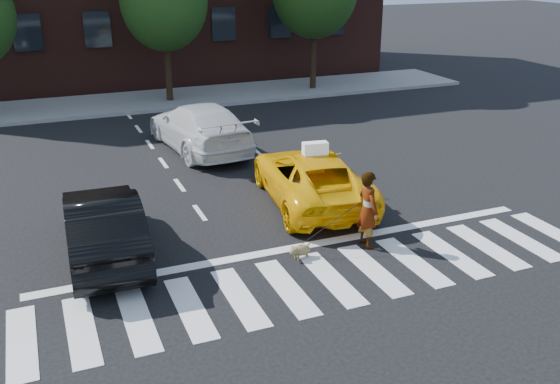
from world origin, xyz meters
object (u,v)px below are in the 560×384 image
(black_sedan, at_px, (104,225))
(white_suv, at_px, (200,127))
(woman, at_px, (368,209))
(taxi, at_px, (311,177))
(dog, at_px, (300,250))

(black_sedan, bearing_deg, white_suv, -118.30)
(white_suv, xyz_separation_m, woman, (1.54, -8.69, 0.11))
(taxi, distance_m, black_sedan, 5.69)
(dog, bearing_deg, white_suv, 70.36)
(taxi, bearing_deg, woman, 98.66)
(woman, height_order, dog, woman)
(white_suv, bearing_deg, woman, 94.35)
(dog, bearing_deg, black_sedan, 137.11)
(black_sedan, distance_m, white_suv, 8.06)
(taxi, height_order, woman, woman)
(black_sedan, distance_m, dog, 4.34)
(woman, distance_m, dog, 1.82)
(woman, bearing_deg, white_suv, 7.70)
(taxi, bearing_deg, dog, 68.69)
(black_sedan, height_order, dog, black_sedan)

